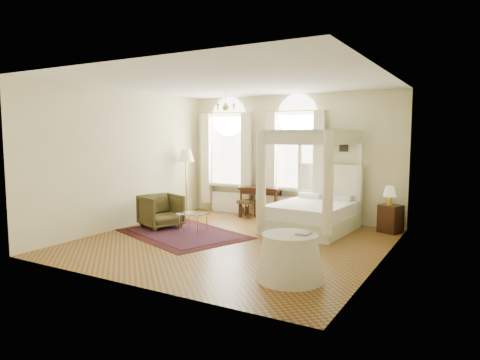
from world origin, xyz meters
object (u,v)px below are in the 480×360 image
Objects in this scene: coffee_table at (193,215)px; nightstand at (390,219)px; side_table at (290,257)px; armchair at (161,211)px; writing_desk at (261,191)px; canopy_bed at (311,208)px; stool at (247,203)px; floor_lamp at (186,159)px.

nightstand is at bearing 27.67° from coffee_table.
coffee_table is at bearing -152.33° from nightstand.
armchair is at bearing 155.32° from side_table.
writing_desk reaches higher than nightstand.
canopy_bed is 3.66× the size of nightstand.
side_table is at bearing -53.71° from stool.
writing_desk is 1.83× the size of coffee_table.
stool is at bearing 82.15° from coffee_table.
canopy_bed is 1.81m from nightstand.
nightstand is at bearing 80.10° from side_table.
canopy_bed is 2.01× the size of writing_desk.
floor_lamp is 1.74× the size of side_table.
armchair is 1.39× the size of coffee_table.
side_table is (2.70, -4.30, -0.36)m from writing_desk.
stool is at bearing 161.80° from canopy_bed.
stool is 0.25× the size of floor_lamp.
coffee_table is (-0.61, -2.27, -0.33)m from writing_desk.
nightstand is 4.56m from coffee_table.
armchair is 4.62m from side_table.
stool is at bearing 18.00° from floor_lamp.
stool is 0.44× the size of side_table.
stool is 2.11m from coffee_table.
coffee_table is 0.61× the size of side_table.
canopy_bed is at bearing 105.09° from side_table.
armchair is at bearing -155.76° from nightstand.
canopy_bed is at bearing -2.34° from floor_lamp.
writing_desk reaches higher than side_table.
writing_desk is at bearing 153.97° from canopy_bed.
floor_lamp is (-5.40, -0.56, 1.25)m from nightstand.
nightstand is 5.39m from armchair.
coffee_table is 2.39m from floor_lamp.
floor_lamp reaches higher than side_table.
stool reaches higher than coffee_table.
coffee_table is at bearing -62.97° from armchair.
writing_desk reaches higher than armchair.
canopy_bed is at bearing -18.20° from stool.
canopy_bed is 1.98m from writing_desk.
floor_lamp is at bearing -162.00° from stool.
side_table is at bearing -93.97° from armchair.
side_table is at bearing -74.91° from canopy_bed.
coffee_table is (-2.39, -1.40, -0.15)m from canopy_bed.
armchair is (-1.50, -2.37, -0.31)m from writing_desk.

